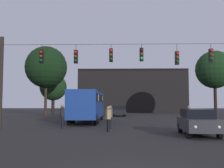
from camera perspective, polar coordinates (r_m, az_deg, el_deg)
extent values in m
plane|color=black|center=(31.91, 1.97, -7.38)|extent=(168.00, 168.00, 0.00)
cylinder|color=black|center=(21.47, -21.98, 0.27)|extent=(0.28, 0.28, 6.70)
cylinder|color=black|center=(20.12, 2.27, 8.22)|extent=(17.66, 0.02, 0.02)
cylinder|color=black|center=(20.83, -14.30, 7.33)|extent=(0.03, 0.03, 0.39)
cube|color=black|center=(20.71, -14.33, 5.51)|extent=(0.26, 0.32, 0.95)
sphere|color=red|center=(20.59, -14.45, 6.41)|extent=(0.20, 0.20, 0.20)
sphere|color=#5B3D0C|center=(20.54, -14.47, 5.59)|extent=(0.20, 0.20, 0.20)
sphere|color=#0C4219|center=(20.49, -14.48, 4.76)|extent=(0.20, 0.20, 0.20)
cylinder|color=black|center=(20.30, -7.44, 7.50)|extent=(0.03, 0.03, 0.42)
cube|color=black|center=(20.18, -7.46, 5.59)|extent=(0.26, 0.32, 0.95)
sphere|color=red|center=(20.05, -7.53, 6.52)|extent=(0.20, 0.20, 0.20)
sphere|color=#5B3D0C|center=(20.00, -7.53, 5.68)|extent=(0.20, 0.20, 0.20)
sphere|color=#0C4219|center=(19.95, -7.54, 4.83)|extent=(0.20, 0.20, 0.20)
cylinder|color=black|center=(20.08, -0.20, 7.74)|extent=(0.03, 0.03, 0.32)
cube|color=black|center=(19.96, -0.20, 5.96)|extent=(0.26, 0.32, 0.95)
sphere|color=red|center=(19.84, -0.21, 6.91)|extent=(0.20, 0.20, 0.20)
sphere|color=#5B3D0C|center=(19.79, -0.21, 6.05)|extent=(0.20, 0.20, 0.20)
sphere|color=#0C4219|center=(19.74, -0.21, 5.20)|extent=(0.20, 0.20, 0.20)
cylinder|color=black|center=(20.15, 6.09, 7.78)|extent=(0.03, 0.03, 0.28)
cube|color=black|center=(20.03, 6.10, 6.06)|extent=(0.26, 0.32, 0.95)
sphere|color=#510A0A|center=(19.91, 6.14, 7.00)|extent=(0.20, 0.20, 0.20)
sphere|color=#5B3D0C|center=(19.85, 6.14, 6.15)|extent=(0.20, 0.20, 0.20)
sphere|color=#1EE04C|center=(19.80, 6.15, 5.30)|extent=(0.20, 0.20, 0.20)
cylinder|color=black|center=(20.48, 13.23, 7.30)|extent=(0.03, 0.03, 0.54)
cube|color=black|center=(20.35, 13.27, 5.25)|extent=(0.26, 0.32, 0.95)
sphere|color=red|center=(20.23, 13.36, 6.17)|extent=(0.20, 0.20, 0.20)
sphere|color=#5B3D0C|center=(20.18, 13.37, 5.33)|extent=(0.20, 0.20, 0.20)
sphere|color=#0C4219|center=(20.13, 13.39, 4.49)|extent=(0.20, 0.20, 0.20)
cylinder|color=black|center=(21.13, 19.72, 7.32)|extent=(0.03, 0.03, 0.37)
cube|color=black|center=(21.01, 19.77, 5.56)|extent=(0.26, 0.32, 0.95)
sphere|color=red|center=(20.89, 19.90, 6.45)|extent=(0.20, 0.20, 0.20)
sphere|color=#5B3D0C|center=(20.84, 19.92, 5.64)|extent=(0.20, 0.20, 0.20)
sphere|color=#0C4219|center=(20.79, 19.94, 4.83)|extent=(0.20, 0.20, 0.20)
cube|color=navy|center=(27.75, -4.98, -4.24)|extent=(2.52, 11.01, 2.50)
cube|color=black|center=(27.75, -4.98, -2.98)|extent=(2.56, 10.35, 0.70)
cylinder|color=black|center=(31.84, -6.19, -6.46)|extent=(0.28, 1.00, 1.00)
cylinder|color=black|center=(31.62, -2.17, -6.50)|extent=(0.28, 1.00, 1.00)
cylinder|color=black|center=(25.76, -8.03, -7.01)|extent=(0.28, 1.00, 1.00)
cylinder|color=black|center=(25.48, -3.07, -7.07)|extent=(0.28, 1.00, 1.00)
cylinder|color=black|center=(23.81, -8.83, -7.24)|extent=(0.28, 1.00, 1.00)
cylinder|color=black|center=(23.51, -3.45, -7.32)|extent=(0.28, 1.00, 1.00)
cube|color=beige|center=(31.03, -4.29, -3.10)|extent=(2.56, 0.81, 0.56)
cube|color=beige|center=(25.02, -5.69, -2.85)|extent=(2.56, 0.81, 0.56)
cube|color=#2D2D33|center=(16.80, 17.32, -7.88)|extent=(2.08, 4.41, 0.68)
cube|color=black|center=(16.92, 17.17, -5.82)|extent=(1.73, 2.42, 0.52)
cylinder|color=black|center=(15.65, 21.32, -9.33)|extent=(0.26, 0.65, 0.64)
cylinder|color=black|center=(15.29, 15.54, -9.59)|extent=(0.26, 0.65, 0.64)
cylinder|color=black|center=(18.38, 18.84, -8.57)|extent=(0.26, 0.65, 0.64)
cylinder|color=black|center=(18.08, 13.91, -8.75)|extent=(0.26, 0.65, 0.64)
sphere|color=white|center=(14.91, 21.21, -8.30)|extent=(0.18, 0.18, 0.18)
sphere|color=white|center=(14.64, 16.83, -8.48)|extent=(0.18, 0.18, 0.18)
cube|color=black|center=(40.92, 1.38, -5.73)|extent=(2.07, 4.40, 0.68)
cube|color=black|center=(40.76, 1.39, -4.90)|extent=(1.73, 2.42, 0.52)
cylinder|color=black|center=(42.31, 0.18, -6.14)|extent=(0.26, 0.65, 0.64)
cylinder|color=black|center=(42.40, 2.33, -6.13)|extent=(0.26, 0.65, 0.64)
cylinder|color=black|center=(39.47, 0.36, -6.29)|extent=(0.26, 0.65, 0.64)
cylinder|color=black|center=(39.58, 2.66, -6.28)|extent=(0.26, 0.65, 0.64)
sphere|color=white|center=(42.99, 0.43, -5.66)|extent=(0.18, 0.18, 0.18)
sphere|color=white|center=(43.06, 1.97, -5.65)|extent=(0.18, 0.18, 0.18)
cylinder|color=black|center=(20.54, -0.43, -8.02)|extent=(0.14, 0.14, 0.84)
cylinder|color=black|center=(20.39, -0.31, -8.05)|extent=(0.14, 0.14, 0.84)
cube|color=#4C4C56|center=(20.43, -0.37, -5.98)|extent=(0.34, 0.42, 0.63)
sphere|color=#8C6B51|center=(20.42, -0.37, -4.78)|extent=(0.23, 0.23, 0.23)
cylinder|color=black|center=(20.88, 15.69, -7.81)|extent=(0.14, 0.14, 0.84)
cylinder|color=black|center=(20.72, 15.67, -7.84)|extent=(0.14, 0.14, 0.84)
cube|color=#2D4C7F|center=(20.76, 15.64, -5.81)|extent=(0.34, 0.41, 0.63)
sphere|color=#8C6B51|center=(20.75, 15.61, -4.64)|extent=(0.23, 0.23, 0.23)
cylinder|color=black|center=(20.91, -10.28, -7.82)|extent=(0.14, 0.14, 0.89)
cylinder|color=black|center=(20.76, -10.21, -7.85)|extent=(0.14, 0.14, 0.89)
cube|color=black|center=(20.80, -10.22, -5.70)|extent=(0.35, 0.42, 0.66)
sphere|color=#8C6B51|center=(20.79, -10.21, -4.45)|extent=(0.24, 0.24, 0.24)
cylinder|color=black|center=(18.09, -0.72, -8.58)|extent=(0.14, 0.14, 0.82)
cylinder|color=black|center=(18.24, -0.89, -8.55)|extent=(0.14, 0.14, 0.82)
cube|color=#997F4C|center=(18.12, -0.80, -6.31)|extent=(0.35, 0.42, 0.61)
sphere|color=#8C6B51|center=(18.11, -0.80, -4.99)|extent=(0.22, 0.22, 0.22)
cube|color=black|center=(61.35, 4.12, -1.81)|extent=(22.67, 10.04, 8.54)
cube|color=black|center=(61.69, 4.10, 2.39)|extent=(22.67, 10.04, 0.50)
cylinder|color=black|center=(41.60, 20.57, -3.05)|extent=(0.44, 0.44, 4.80)
sphere|color=black|center=(41.88, 20.42, 2.82)|extent=(5.37, 5.37, 5.37)
cylinder|color=#2D2116|center=(42.84, -13.55, -2.97)|extent=(0.41, 0.41, 5.17)
sphere|color=black|center=(43.19, -13.44, 3.41)|extent=(6.33, 6.33, 6.33)
cylinder|color=black|center=(49.21, -12.10, -4.33)|extent=(0.55, 0.55, 3.10)
sphere|color=black|center=(49.30, -12.04, -0.63)|extent=(4.68, 4.68, 4.68)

